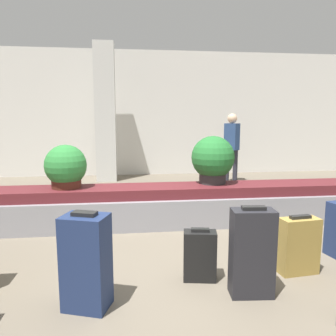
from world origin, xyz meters
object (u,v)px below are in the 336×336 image
pillar (105,113)px  suitcase_0 (299,246)px  suitcase_6 (200,255)px  potted_plant_1 (66,167)px  potted_plant_0 (213,160)px  suitcase_2 (252,253)px  suitcase_5 (86,262)px  traveler_0 (232,142)px

pillar → suitcase_0: pillar is taller
suitcase_6 → potted_plant_1: size_ratio=0.83×
potted_plant_0 → suitcase_2: bearing=-95.6°
pillar → potted_plant_1: 3.55m
suitcase_5 → potted_plant_0: potted_plant_0 is taller
suitcase_6 → traveler_0: 4.89m
pillar → suitcase_6: 5.45m
suitcase_2 → suitcase_6: (-0.37, 0.31, -0.14)m
suitcase_0 → potted_plant_1: potted_plant_1 is taller
suitcase_0 → suitcase_2: bearing=-157.4°
pillar → suitcase_5: pillar is taller
suitcase_6 → suitcase_5: bearing=-151.4°
suitcase_2 → suitcase_6: suitcase_2 is taller
suitcase_2 → pillar: bearing=110.5°
traveler_0 → pillar: bearing=-138.4°
suitcase_0 → potted_plant_1: 3.01m
pillar → potted_plant_0: pillar is taller
suitcase_2 → suitcase_6: 0.50m
suitcase_2 → potted_plant_0: 2.15m
suitcase_5 → suitcase_6: bearing=38.0°
suitcase_5 → traveler_0: bearing=79.7°
pillar → suitcase_0: 5.71m
pillar → suitcase_5: bearing=-88.1°
potted_plant_0 → potted_plant_1: bearing=-178.1°
suitcase_5 → suitcase_0: bearing=29.1°
potted_plant_0 → potted_plant_1: potted_plant_0 is taller
potted_plant_0 → traveler_0: 2.98m
suitcase_6 → potted_plant_0: size_ratio=0.71×
suitcase_5 → traveler_0: size_ratio=0.49×
suitcase_5 → suitcase_6: size_ratio=1.58×
suitcase_0 → potted_plant_1: size_ratio=0.97×
pillar → suitcase_2: size_ratio=4.18×
suitcase_6 → suitcase_2: bearing=-30.7°
suitcase_0 → traveler_0: 4.61m
suitcase_6 → potted_plant_0: bearing=81.5°
potted_plant_0 → traveler_0: bearing=67.0°
potted_plant_0 → potted_plant_1: (-2.04, -0.07, -0.07)m
suitcase_5 → potted_plant_1: bearing=122.7°
suitcase_0 → suitcase_5: bearing=-176.0°
suitcase_0 → suitcase_5: 1.96m
pillar → traveler_0: pillar is taller
pillar → suitcase_0: bearing=-67.7°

